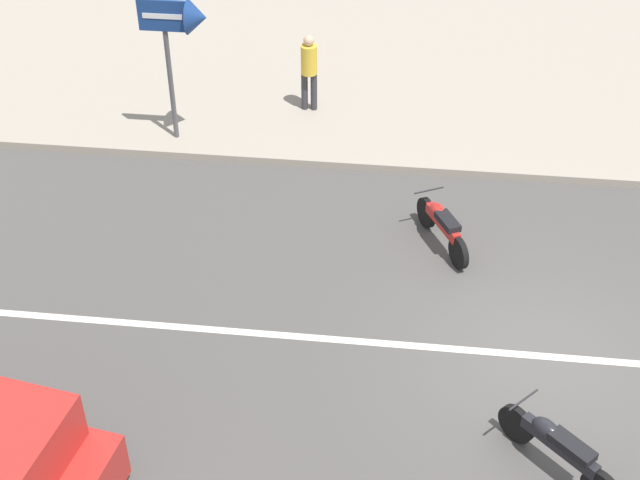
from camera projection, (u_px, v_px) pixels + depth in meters
name	position (u px, v px, depth m)	size (l,w,h in m)	color
ground_plane	(545.00, 356.00, 13.40)	(160.00, 160.00, 0.00)	#4C4947
lane_centre_stripe	(545.00, 356.00, 13.40)	(50.40, 0.14, 0.01)	silver
kerb_strip	(510.00, 62.00, 21.10)	(68.00, 10.00, 0.15)	#9E9384
motorcycle_0	(558.00, 447.00, 11.49)	(1.46, 1.42, 0.80)	black
motorcycle_2	(442.00, 225.00, 15.35)	(0.98, 1.65, 0.80)	black
arrow_signboard	(189.00, 25.00, 16.67)	(1.31, 0.67, 2.96)	#4C4C51
pedestrian_mid_kerb	(309.00, 67.00, 18.56)	(0.34, 0.34, 1.69)	#333338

